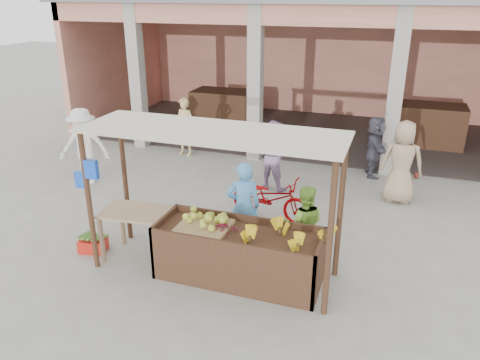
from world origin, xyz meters
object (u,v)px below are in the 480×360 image
at_px(side_table, 136,218).
at_px(motorcycle, 271,197).
at_px(fruit_stall, 239,256).
at_px(vendor_green, 304,223).
at_px(vendor_blue, 243,204).
at_px(red_crate, 93,245).

xyz_separation_m(side_table, motorcycle, (1.76, 2.17, -0.28)).
relative_size(fruit_stall, motorcycle, 1.45).
bearing_deg(side_table, motorcycle, 46.05).
bearing_deg(fruit_stall, vendor_green, 43.38).
xyz_separation_m(fruit_stall, motorcycle, (-0.08, 2.21, 0.07)).
distance_m(vendor_blue, motorcycle, 1.36).
bearing_deg(red_crate, vendor_blue, 9.54).
bearing_deg(side_table, red_crate, -179.81).
xyz_separation_m(fruit_stall, red_crate, (-2.71, -0.04, -0.28)).
bearing_deg(motorcycle, side_table, 151.09).
height_order(red_crate, motorcycle, motorcycle).
bearing_deg(fruit_stall, red_crate, -179.11).
bearing_deg(vendor_green, side_table, 3.13).
height_order(vendor_blue, vendor_green, vendor_blue).
bearing_deg(fruit_stall, motorcycle, 91.96).
xyz_separation_m(side_table, vendor_blue, (1.61, 0.88, 0.12)).
relative_size(side_table, red_crate, 2.57).
height_order(fruit_stall, vendor_green, vendor_green).
distance_m(vendor_green, motorcycle, 1.70).
bearing_deg(red_crate, motorcycle, 28.92).
relative_size(side_table, motorcycle, 0.64).
distance_m(side_table, motorcycle, 2.81).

